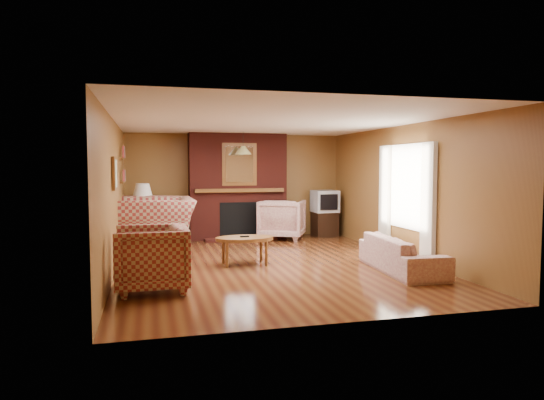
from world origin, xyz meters
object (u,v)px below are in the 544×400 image
object	(u,v)px
fireplace	(238,187)
tv_stand	(325,224)
plaid_armchair	(151,258)
floral_armchair	(282,219)
coffee_table	(245,240)
side_table	(143,231)
plaid_loveseat	(156,225)
crt_tv	(325,201)
table_lamp	(143,198)
floral_sofa	(402,254)

from	to	relation	value
fireplace	tv_stand	xyz separation A→B (m)	(2.05, -0.18, -0.89)
plaid_armchair	floral_armchair	size ratio (longest dim) A/B	0.97
fireplace	plaid_armchair	bearing A→B (deg)	-114.10
plaid_armchair	coffee_table	world-z (taller)	plaid_armchair
fireplace	side_table	world-z (taller)	fireplace
floral_armchair	plaid_loveseat	bearing A→B (deg)	46.44
side_table	tv_stand	distance (m)	4.16
side_table	crt_tv	world-z (taller)	crt_tv
plaid_loveseat	table_lamp	world-z (taller)	table_lamp
fireplace	coffee_table	distance (m)	3.12
coffee_table	table_lamp	bearing A→B (deg)	124.23
floral_armchair	tv_stand	xyz separation A→B (m)	(1.08, 0.14, -0.16)
fireplace	floral_armchair	distance (m)	1.25
plaid_armchair	coffee_table	size ratio (longest dim) A/B	0.98
fireplace	plaid_loveseat	world-z (taller)	fireplace
plaid_loveseat	crt_tv	distance (m)	4.08
plaid_loveseat	side_table	xyz separation A→B (m)	(-0.25, 0.83, -0.21)
plaid_loveseat	side_table	distance (m)	0.89
plaid_armchair	tv_stand	xyz separation A→B (m)	(4.00, 4.18, -0.15)
coffee_table	table_lamp	world-z (taller)	table_lamp
plaid_loveseat	floral_armchair	distance (m)	3.00
floral_sofa	table_lamp	xyz separation A→B (m)	(-4.00, 3.54, 0.73)
floral_armchair	crt_tv	size ratio (longest dim) A/B	1.74
fireplace	plaid_loveseat	bearing A→B (deg)	-143.54
plaid_loveseat	plaid_armchair	world-z (taller)	plaid_loveseat
fireplace	plaid_loveseat	xyz separation A→B (m)	(-1.85, -1.37, -0.65)
floral_sofa	side_table	xyz separation A→B (m)	(-4.00, 3.54, 0.04)
crt_tv	floral_armchair	bearing A→B (deg)	-173.00
fireplace	table_lamp	world-z (taller)	fireplace
plaid_armchair	crt_tv	xyz separation A→B (m)	(4.00, 4.17, 0.40)
fireplace	crt_tv	world-z (taller)	fireplace
table_lamp	tv_stand	world-z (taller)	table_lamp
plaid_loveseat	crt_tv	size ratio (longest dim) A/B	2.84
plaid_loveseat	side_table	bearing A→B (deg)	-164.16
side_table	table_lamp	distance (m)	0.69
plaid_loveseat	floral_sofa	distance (m)	4.64
fireplace	floral_sofa	world-z (taller)	fireplace
coffee_table	crt_tv	world-z (taller)	crt_tv
floral_armchair	side_table	bearing A→B (deg)	30.06
fireplace	plaid_armchair	world-z (taller)	fireplace
coffee_table	crt_tv	distance (m)	3.76
fireplace	plaid_armchair	distance (m)	4.83
fireplace	plaid_loveseat	size ratio (longest dim) A/B	1.48
plaid_loveseat	crt_tv	xyz separation A→B (m)	(3.90, 1.18, 0.31)
fireplace	side_table	distance (m)	2.33
floral_sofa	fireplace	bearing A→B (deg)	28.85
plaid_loveseat	floral_armchair	bearing A→B (deg)	109.44
floral_sofa	table_lamp	world-z (taller)	table_lamp
plaid_loveseat	crt_tv	world-z (taller)	crt_tv
floral_sofa	coffee_table	xyz separation A→B (m)	(-2.32, 1.08, 0.15)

